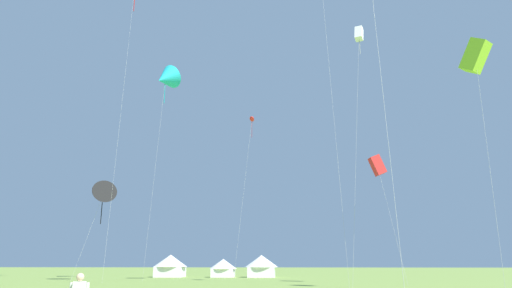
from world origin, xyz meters
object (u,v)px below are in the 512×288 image
object	(u,v)px
kite_white_box	(359,35)
kite_lime_box	(475,56)
kite_cyan_delta	(165,79)
festival_tent_right	(223,267)
festival_tent_left	(170,265)
festival_tent_center	(261,265)
kite_red_box	(377,165)
kite_red_parafoil	(252,120)
kite_black_delta	(103,196)

from	to	relation	value
kite_white_box	kite_lime_box	bearing A→B (deg)	-52.39
kite_cyan_delta	festival_tent_right	xyz separation A→B (m)	(5.99, 13.33, -23.45)
festival_tent_left	festival_tent_center	distance (m)	13.14
kite_lime_box	kite_red_box	bearing A→B (deg)	110.45
kite_red_parafoil	kite_lime_box	bearing A→B (deg)	-55.60
kite_red_box	kite_lime_box	distance (m)	15.65
kite_black_delta	festival_tent_right	size ratio (longest dim) A/B	2.97
kite_black_delta	festival_tent_right	bearing A→B (deg)	47.21
festival_tent_right	kite_red_parafoil	bearing A→B (deg)	-54.13
kite_red_box	festival_tent_left	distance (m)	34.75
kite_white_box	kite_red_parafoil	bearing A→B (deg)	122.78
kite_cyan_delta	festival_tent_right	size ratio (longest dim) A/B	6.90
kite_lime_box	festival_tent_center	bearing A→B (deg)	118.02
kite_lime_box	kite_white_box	distance (m)	13.30
kite_black_delta	kite_lime_box	size ratio (longest dim) A/B	0.63
kite_black_delta	kite_cyan_delta	bearing A→B (deg)	3.71
kite_red_box	festival_tent_right	distance (m)	29.50
festival_tent_center	kite_lime_box	bearing A→B (deg)	-61.98
festival_tent_right	kite_lime_box	bearing A→B (deg)	-55.32
kite_white_box	festival_tent_right	world-z (taller)	kite_white_box
kite_red_box	kite_red_parafoil	world-z (taller)	kite_red_parafoil
kite_white_box	festival_tent_center	xyz separation A→B (m)	(-11.26, 25.22, -22.19)
festival_tent_center	festival_tent_right	bearing A→B (deg)	-180.00
kite_lime_box	kite_white_box	xyz separation A→B (m)	(-6.97, 9.04, 6.83)
kite_red_box	festival_tent_left	world-z (taller)	kite_red_box
festival_tent_left	festival_tent_center	xyz separation A→B (m)	(13.14, 0.00, -0.04)
kite_red_box	festival_tent_right	xyz separation A→B (m)	(-18.58, 20.52, -10.22)
kite_red_box	kite_black_delta	bearing A→B (deg)	167.85
festival_tent_left	festival_tent_center	world-z (taller)	festival_tent_left
kite_red_box	festival_tent_center	bearing A→B (deg)	122.57
kite_red_parafoil	kite_white_box	xyz separation A→B (m)	(12.18, -18.91, 2.59)
kite_red_parafoil	kite_cyan_delta	world-z (taller)	kite_cyan_delta
kite_white_box	kite_cyan_delta	bearing A→B (deg)	152.39
kite_black_delta	festival_tent_center	world-z (taller)	kite_black_delta
festival_tent_left	kite_white_box	bearing A→B (deg)	-45.94
kite_red_box	kite_white_box	distance (m)	13.27
kite_lime_box	festival_tent_left	world-z (taller)	kite_lime_box
festival_tent_left	festival_tent_right	world-z (taller)	festival_tent_left
kite_lime_box	kite_black_delta	bearing A→B (deg)	150.66
festival_tent_left	kite_lime_box	bearing A→B (deg)	-47.52
kite_red_box	kite_red_parafoil	size ratio (longest dim) A/B	0.58
festival_tent_left	kite_red_box	bearing A→B (deg)	-38.02
kite_red_box	kite_black_delta	distance (m)	32.10
kite_black_delta	kite_white_box	distance (m)	34.64
festival_tent_left	festival_tent_right	distance (m)	7.67
kite_black_delta	festival_tent_right	xyz separation A→B (m)	(12.75, 13.77, -8.37)
kite_red_box	festival_tent_right	bearing A→B (deg)	132.16
kite_black_delta	kite_lime_box	xyz separation A→B (m)	(36.45, -20.49, 7.29)
kite_red_parafoil	festival_tent_left	distance (m)	23.92
kite_black_delta	festival_tent_center	distance (m)	24.23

